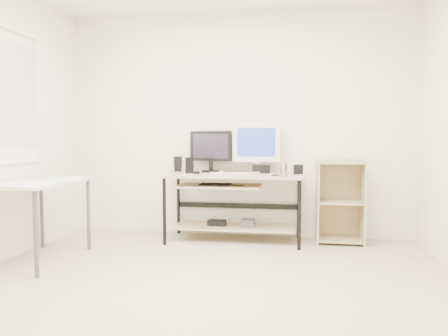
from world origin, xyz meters
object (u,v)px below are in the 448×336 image
at_px(shelf_unit, 340,201).
at_px(white_imac, 256,144).
at_px(side_table, 38,189).
at_px(black_monitor, 211,149).
at_px(desk, 232,193).
at_px(audio_controller, 190,165).

height_order(shelf_unit, white_imac, white_imac).
height_order(side_table, black_monitor, black_monitor).
relative_size(desk, audio_controller, 8.36).
distance_m(white_imac, audio_controller, 0.79).
relative_size(black_monitor, white_imac, 0.89).
height_order(white_imac, audio_controller, white_imac).
relative_size(shelf_unit, white_imac, 1.58).
height_order(desk, shelf_unit, shelf_unit).
xyz_separation_m(black_monitor, white_imac, (0.53, -0.01, 0.06)).
distance_m(side_table, white_imac, 2.31).
distance_m(desk, white_imac, 0.62).
bearing_deg(side_table, shelf_unit, 23.33).
bearing_deg(shelf_unit, white_imac, 178.73).
xyz_separation_m(desk, black_monitor, (-0.27, 0.19, 0.48)).
bearing_deg(side_table, white_imac, 33.03).
bearing_deg(white_imac, shelf_unit, -6.64).
height_order(black_monitor, audio_controller, black_monitor).
distance_m(shelf_unit, black_monitor, 1.56).
relative_size(shelf_unit, audio_controller, 5.01).
bearing_deg(desk, side_table, -147.35).
bearing_deg(black_monitor, shelf_unit, 15.68).
distance_m(side_table, audio_controller, 1.59).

